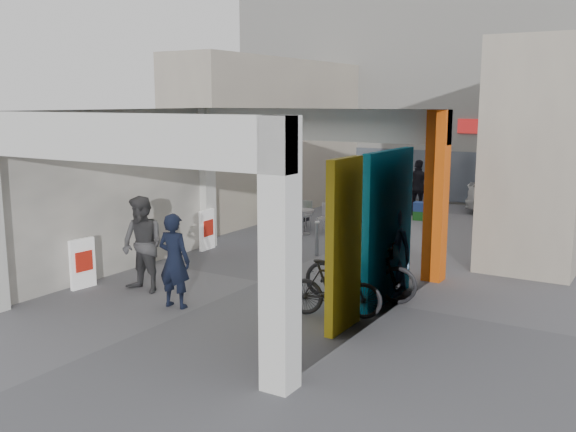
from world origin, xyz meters
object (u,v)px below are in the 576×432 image
Objects in this scene: border_collie at (290,274)px; white_van at (530,195)px; man_elderly at (390,249)px; bicycle_front at (360,272)px; bicycle_rear at (334,289)px; produce_stand at (289,217)px; man_back_turned at (143,245)px; man_with_dog at (174,261)px; man_crates at (418,188)px; cafe_set at (304,222)px.

white_van is (2.46, 10.98, 0.43)m from border_collie.
man_elderly is 0.85× the size of bicycle_front.
man_elderly reaches higher than white_van.
white_van is (0.85, 12.17, 0.17)m from bicycle_rear.
produce_stand is 0.62× the size of man_elderly.
man_back_turned is at bearing 98.82° from bicycle_front.
bicycle_front is (3.84, 1.67, -0.39)m from man_back_turned.
produce_stand is at bearing -80.17° from man_with_dog.
man_back_turned reaches higher than man_elderly.
man_elderly is at bearing 32.78° from man_back_turned.
man_back_turned is at bearing -25.63° from man_with_dog.
bicycle_front is at bearing -24.59° from border_collie.
man_crates is 9.46m from bicycle_front.
bicycle_rear is 0.42× the size of white_van.
border_collie is 0.35× the size of man_elderly.
man_back_turned is 4.76m from man_elderly.
man_with_dog reaches higher than cafe_set.
produce_stand is 0.28× the size of white_van.
man_crates is (0.45, 11.26, 0.05)m from man_with_dog.
man_back_turned is 4.21m from bicycle_front.
produce_stand is 4.61m from man_crates.
bicycle_front reaches higher than border_collie.
white_van is (0.56, 10.42, -0.21)m from man_elderly.
bicycle_front is 1.07m from bicycle_rear.
border_collie is at bearing 70.91° from bicycle_front.
man_with_dog is 13.65m from white_van.
produce_stand is 0.59× the size of man_back_turned.
bicycle_rear is (3.84, 0.61, -0.44)m from man_back_turned.
man_back_turned reaches higher than cafe_set.
white_van reaches higher than bicycle_front.
man_elderly is at bearing -37.66° from bicycle_front.
border_collie is at bearing 41.92° from man_back_turned.
man_with_dog is 0.82× the size of bicycle_front.
bicycle_rear is at bearing 12.01° from man_back_turned.
border_collie is at bearing -63.06° from cafe_set.
border_collie is at bearing 98.95° from man_crates.
man_with_dog is at bearing -137.51° from man_elderly.
border_collie is 2.02m from bicycle_rear.
man_crates reaches higher than bicycle_rear.
produce_stand is 1.77× the size of border_collie.
man_elderly is at bearing -143.52° from man_with_dog.
man_back_turned is at bearing -88.04° from cafe_set.
produce_stand is 7.06m from man_elderly.
bicycle_front is at bearing 166.40° from white_van.
bicycle_front is (2.24, -9.19, -0.36)m from man_crates.
man_crates is at bearing 58.25° from produce_stand.
man_back_turned is (-2.23, -1.80, 0.69)m from border_collie.
man_elderly is 1.82m from bicycle_rear.
border_collie is 1.64m from bicycle_front.
cafe_set is 0.95m from produce_stand.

